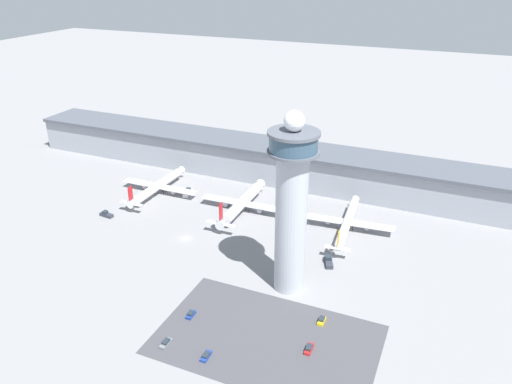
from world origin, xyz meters
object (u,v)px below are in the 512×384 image
object	(u,v)px
airplane_gate_bravo	(242,203)
service_truck_baggage	(106,215)
control_tower	(292,203)
service_truck_catering	(188,193)
car_red_hatchback	(191,314)
service_truck_fuel	(329,261)
airplane_gate_charlie	(347,222)
car_yellow_taxi	(322,320)
car_grey_coupe	(166,343)
airplane_gate_alpha	(158,186)
car_green_van	(206,356)
car_blue_compact	(309,349)

from	to	relation	value
airplane_gate_bravo	service_truck_baggage	world-z (taller)	airplane_gate_bravo
control_tower	service_truck_catering	size ratio (longest dim) A/B	7.31
car_red_hatchback	service_truck_fuel	bearing A→B (deg)	55.51
airplane_gate_charlie	service_truck_fuel	size ratio (longest dim) A/B	5.70
airplane_gate_bravo	service_truck_fuel	world-z (taller)	airplane_gate_bravo
car_yellow_taxi	airplane_gate_bravo	bearing A→B (deg)	132.83
airplane_gate_charlie	car_red_hatchback	world-z (taller)	airplane_gate_charlie
car_grey_coupe	airplane_gate_bravo	bearing A→B (deg)	99.86
airplane_gate_alpha	service_truck_catering	bearing A→B (deg)	19.57
car_red_hatchback	car_green_van	bearing A→B (deg)	-46.97
control_tower	car_yellow_taxi	xyz separation A→B (m)	(15.52, -13.27, -31.11)
car_green_van	car_blue_compact	world-z (taller)	car_blue_compact
control_tower	car_blue_compact	xyz separation A→B (m)	(15.71, -26.43, -31.09)
airplane_gate_alpha	car_yellow_taxi	bearing A→B (deg)	-30.92
service_truck_catering	car_red_hatchback	bearing A→B (deg)	-59.02
service_truck_catering	car_red_hatchback	world-z (taller)	service_truck_catering
car_blue_compact	car_grey_coupe	world-z (taller)	car_blue_compact
control_tower	airplane_gate_bravo	bearing A→B (deg)	130.50
service_truck_fuel	airplane_gate_charlie	bearing A→B (deg)	89.76
service_truck_fuel	car_yellow_taxi	bearing A→B (deg)	-77.83
car_red_hatchback	car_blue_compact	size ratio (longest dim) A/B	0.87
airplane_gate_charlie	car_blue_compact	world-z (taller)	airplane_gate_charlie
airplane_gate_bravo	car_blue_compact	distance (m)	88.51
service_truck_catering	service_truck_baggage	distance (m)	39.24
car_blue_compact	car_grey_coupe	size ratio (longest dim) A/B	1.03
car_blue_compact	service_truck_fuel	bearing A→B (deg)	98.94
car_red_hatchback	car_yellow_taxi	size ratio (longest dim) A/B	0.97
service_truck_baggage	car_green_van	xyz separation A→B (m)	(79.79, -57.05, -0.33)
control_tower	car_green_van	distance (m)	52.03
airplane_gate_alpha	car_grey_coupe	world-z (taller)	airplane_gate_alpha
airplane_gate_bravo	service_truck_fuel	size ratio (longest dim) A/B	5.58
airplane_gate_charlie	car_yellow_taxi	world-z (taller)	airplane_gate_charlie
control_tower	car_green_van	bearing A→B (deg)	-103.71
airplane_gate_bravo	service_truck_fuel	distance (m)	52.74
car_yellow_taxi	car_grey_coupe	world-z (taller)	car_grey_coupe
control_tower	car_red_hatchback	bearing A→B (deg)	-130.43
car_green_van	car_grey_coupe	size ratio (longest dim) A/B	0.99
airplane_gate_charlie	car_grey_coupe	bearing A→B (deg)	-110.19
service_truck_fuel	service_truck_baggage	distance (m)	98.28
service_truck_baggage	car_grey_coupe	distance (m)	87.92
service_truck_baggage	car_grey_coupe	xyz separation A→B (m)	(66.74, -57.23, -0.26)
airplane_gate_charlie	service_truck_fuel	world-z (taller)	airplane_gate_charlie
service_truck_fuel	car_green_van	world-z (taller)	service_truck_fuel
control_tower	airplane_gate_charlie	distance (m)	53.88
service_truck_fuel	car_grey_coupe	xyz separation A→B (m)	(-31.51, -59.56, -0.36)
airplane_gate_bravo	control_tower	bearing A→B (deg)	-49.50
service_truck_baggage	car_red_hatchback	size ratio (longest dim) A/B	1.56
service_truck_catering	car_green_van	bearing A→B (deg)	-56.93
service_truck_catering	car_red_hatchback	size ratio (longest dim) A/B	2.04
service_truck_catering	service_truck_fuel	bearing A→B (deg)	-21.74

